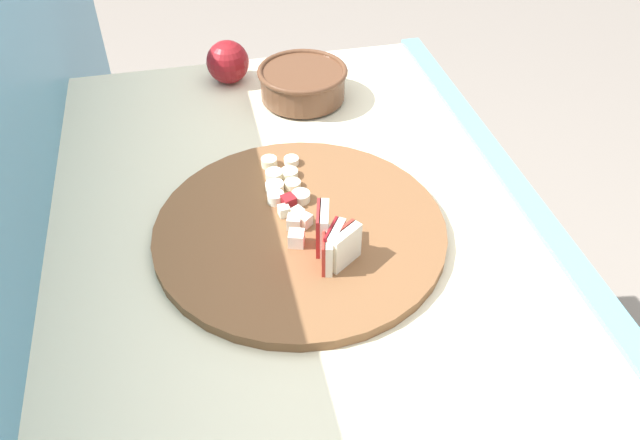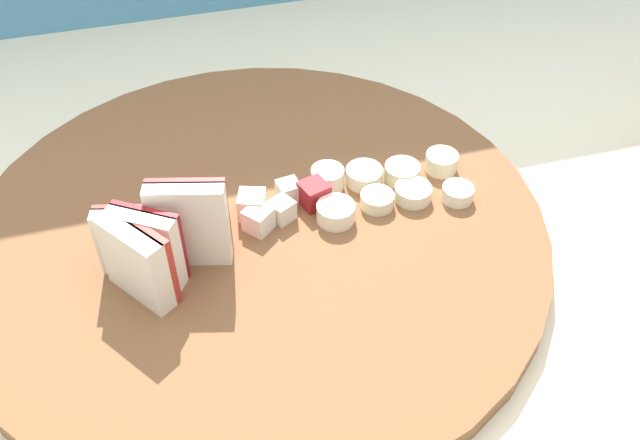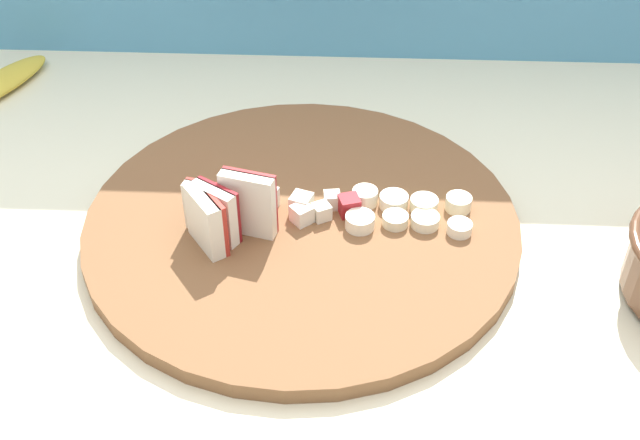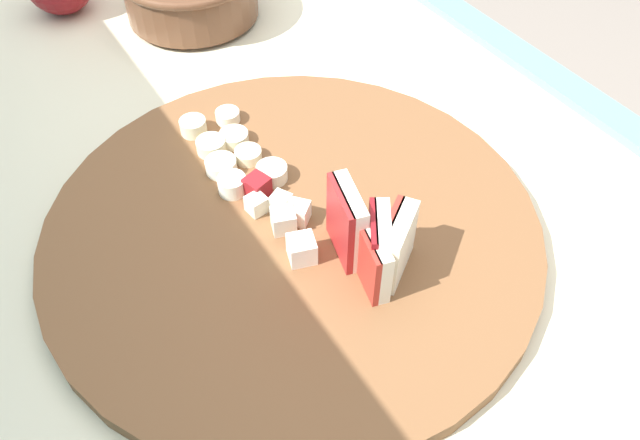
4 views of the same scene
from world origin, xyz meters
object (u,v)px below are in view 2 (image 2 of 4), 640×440
object	(u,v)px
cutting_board	(257,230)
apple_dice_pile	(259,206)
banana_slice_rows	(386,185)
apple_wedge_fan	(155,242)

from	to	relation	value
cutting_board	apple_dice_pile	bearing A→B (deg)	56.09
banana_slice_rows	cutting_board	bearing A→B (deg)	-176.83
apple_wedge_fan	banana_slice_rows	distance (m)	0.18
banana_slice_rows	apple_dice_pile	bearing A→B (deg)	179.67
apple_wedge_fan	banana_slice_rows	world-z (taller)	apple_wedge_fan
apple_dice_pile	banana_slice_rows	xyz separation A→B (m)	(0.10, -0.00, -0.00)
apple_wedge_fan	apple_dice_pile	xyz separation A→B (m)	(0.08, 0.04, -0.02)
cutting_board	apple_wedge_fan	world-z (taller)	apple_wedge_fan
apple_wedge_fan	apple_dice_pile	distance (m)	0.09
banana_slice_rows	apple_wedge_fan	bearing A→B (deg)	-168.26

